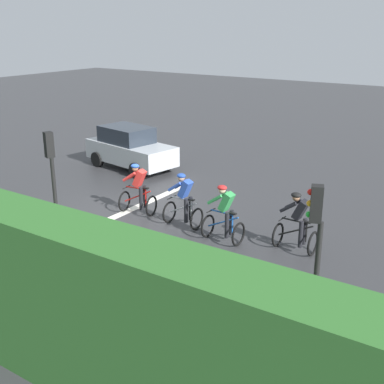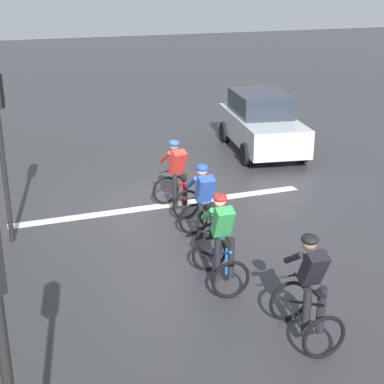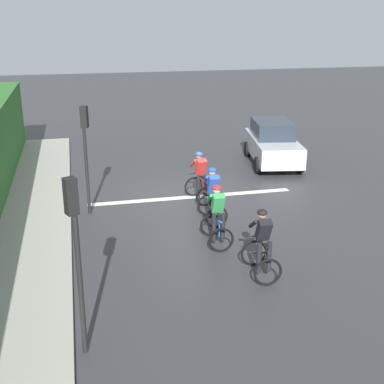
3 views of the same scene
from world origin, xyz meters
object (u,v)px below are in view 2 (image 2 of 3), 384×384
traffic_light_far_junction (0,346)px  cyclist_second (221,243)px  car_silver (261,123)px  cyclist_lead (309,292)px  traffic_light_near_crossing (1,133)px  cyclist_mid (203,208)px  cyclist_fourth (176,179)px

traffic_light_far_junction → cyclist_second: bearing=-133.0°
cyclist_second → car_silver: size_ratio=0.38×
cyclist_lead → traffic_light_near_crossing: bearing=-53.6°
cyclist_mid → car_silver: (-4.08, -5.59, 0.08)m
traffic_light_near_crossing → cyclist_mid: bearing=155.9°
traffic_light_near_crossing → traffic_light_far_junction: size_ratio=1.00×
cyclist_fourth → traffic_light_near_crossing: (3.60, 0.23, 1.43)m
cyclist_lead → cyclist_fourth: same height
cyclist_lead → car_silver: bearing=-112.9°
traffic_light_far_junction → cyclist_lead: bearing=-154.9°
cyclist_second → car_silver: 8.41m
car_silver → traffic_light_near_crossing: bearing=27.7°
cyclist_lead → traffic_light_far_junction: bearing=25.1°
cyclist_mid → car_silver: size_ratio=0.38×
traffic_light_near_crossing → cyclist_fourth: bearing=-176.3°
cyclist_lead → traffic_light_near_crossing: 6.51m
traffic_light_near_crossing → traffic_light_far_junction: 7.09m
cyclist_lead → traffic_light_far_junction: traffic_light_far_junction is taller
car_silver → cyclist_mid: bearing=53.8°
cyclist_lead → car_silver: (-3.85, -9.12, 0.08)m
cyclist_second → cyclist_mid: size_ratio=1.00×
cyclist_lead → cyclist_mid: size_ratio=1.00×
cyclist_second → cyclist_mid: 1.62m
cyclist_second → cyclist_fourth: size_ratio=1.00×
cyclist_lead → cyclist_second: (0.54, -1.94, 0.00)m
cyclist_second → cyclist_mid: (-0.31, -1.59, 0.00)m
cyclist_mid → traffic_light_far_junction: size_ratio=0.50×
cyclist_second → car_silver: bearing=-121.5°
cyclist_second → traffic_light_near_crossing: traffic_light_near_crossing is taller
cyclist_second → cyclist_lead: bearing=105.6°
traffic_light_far_junction → car_silver: bearing=-126.0°
cyclist_lead → cyclist_mid: (0.23, -3.53, 0.00)m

